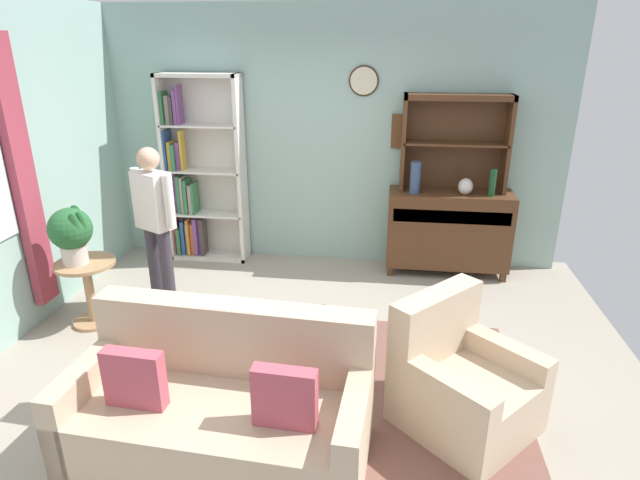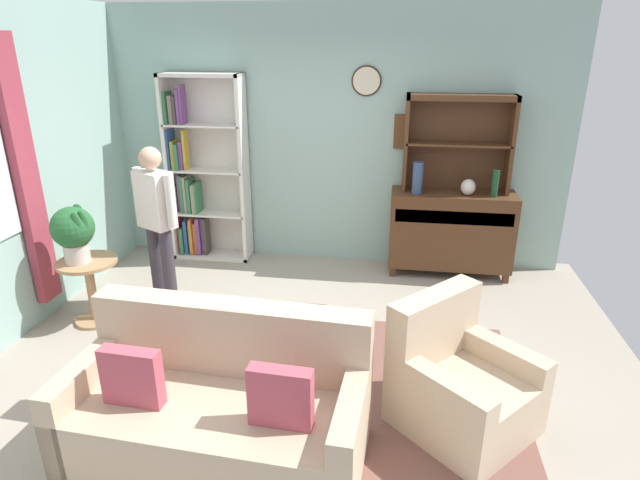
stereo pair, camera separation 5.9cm
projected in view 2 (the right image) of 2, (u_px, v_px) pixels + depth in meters
ground_plane at (304, 357)px, 4.35m from camera, size 5.40×4.60×0.02m
wall_back at (337, 139)px, 5.81m from camera, size 5.00×0.09×2.80m
area_rug at (323, 379)px, 4.04m from camera, size 2.91×1.90×0.01m
bookshelf at (201, 176)px, 6.00m from camera, size 0.90×0.30×2.10m
sideboard at (450, 229)px, 5.70m from camera, size 1.30×0.45×0.92m
sideboard_hutch at (459, 130)px, 5.43m from camera, size 1.10×0.26×1.00m
vase_tall at (418, 178)px, 5.47m from camera, size 0.11×0.11×0.33m
vase_round at (468, 187)px, 5.45m from camera, size 0.15×0.15×0.17m
bottle_wine at (495, 184)px, 5.37m from camera, size 0.07×0.07×0.28m
couch_floral at (219, 408)px, 3.25m from camera, size 1.85×0.96×0.90m
armchair_floral at (460, 387)px, 3.49m from camera, size 1.08×1.08×0.88m
plant_stand at (91, 284)px, 4.74m from camera, size 0.52×0.52×0.61m
potted_plant_large at (74, 230)px, 4.53m from camera, size 0.36×0.36×0.50m
person_reading at (157, 218)px, 4.82m from camera, size 0.50×0.34×1.56m
coffee_table at (271, 323)px, 4.13m from camera, size 0.80×0.50×0.42m
book_stack at (254, 313)px, 4.06m from camera, size 0.21×0.16×0.09m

